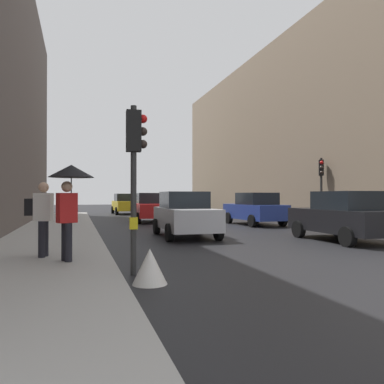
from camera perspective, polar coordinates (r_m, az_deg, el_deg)
The scene contains 14 objects.
ground_plane at distance 10.05m, azimuth 25.61°, elevation -9.72°, with size 120.00×120.00×0.00m, color black.
sidewalk_kerb at distance 13.41m, azimuth -20.68°, elevation -7.06°, with size 3.28×40.00×0.16m, color #A8A5A0.
building_facade_right at distance 29.93m, azimuth 21.90°, elevation 8.02°, with size 12.00×35.96×12.07m, color gray.
traffic_light_mid_street at distance 20.92m, azimuth 19.03°, elevation 1.88°, with size 0.37×0.44×3.59m.
traffic_light_near_left at distance 7.78m, azimuth -8.68°, elevation 5.12°, with size 0.44×0.26×3.45m.
car_red_sedan at distance 23.04m, azimuth -6.26°, elevation -2.34°, with size 2.20×4.29×1.76m.
car_silver_hatchback at distance 14.66m, azimuth -1.09°, elevation -3.40°, with size 2.14×4.26×1.76m.
car_dark_suv at distance 14.32m, azimuth 21.99°, elevation -3.43°, with size 2.03×4.20×1.76m.
car_green_estate at distance 36.10m, azimuth -2.37°, elevation -1.68°, with size 2.09×4.24×1.76m.
car_yellow_taxi at distance 33.05m, azimuth -10.12°, elevation -1.78°, with size 2.13×4.26×1.76m.
car_blue_van at distance 20.81m, azimuth 9.53°, elevation -2.54°, with size 2.22×4.30×1.76m.
pedestrian_with_umbrella at distance 8.79m, azimuth -18.04°, elevation 0.97°, with size 1.00×1.00×2.14m.
pedestrian_with_black_backpack at distance 9.60m, azimuth -21.87°, elevation -3.19°, with size 0.65×0.43×1.77m.
warning_sign_triangle at distance 7.00m, azimuth -6.42°, elevation -11.15°, with size 0.64×0.64×0.65m, color silver.
Camera 1 is at (-6.72, -7.29, 1.62)m, focal length 35.14 mm.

